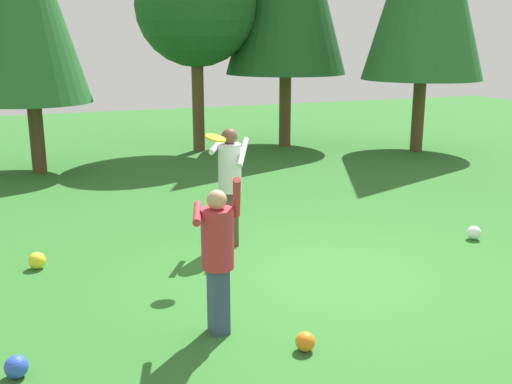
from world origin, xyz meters
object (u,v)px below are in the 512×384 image
at_px(person_thrower, 218,250).
at_px(ball_yellow, 37,261).
at_px(person_catcher, 230,177).
at_px(frisbee, 216,138).
at_px(ball_orange, 305,342).
at_px(ball_white, 474,233).
at_px(ball_blue, 16,367).
at_px(tree_center, 196,6).

relative_size(person_thrower, ball_yellow, 7.43).
bearing_deg(person_catcher, frisbee, -0.00).
relative_size(person_thrower, frisbee, 4.54).
xyz_separation_m(person_thrower, ball_orange, (0.67, -0.71, -0.83)).
distance_m(frisbee, ball_yellow, 2.96).
bearing_deg(frisbee, ball_orange, -88.02).
bearing_deg(ball_orange, person_catcher, 83.48).
xyz_separation_m(person_thrower, frisbee, (0.59, 1.80, 0.86)).
bearing_deg(person_catcher, person_thrower, 8.68).
bearing_deg(ball_white, ball_blue, -167.00).
bearing_deg(ball_orange, tree_center, 78.68).
distance_m(frisbee, tree_center, 9.11).
height_order(ball_blue, ball_orange, ball_blue).
relative_size(person_catcher, frisbee, 4.69).
distance_m(ball_yellow, ball_orange, 4.11).
height_order(ball_yellow, ball_blue, ball_yellow).
relative_size(person_catcher, ball_blue, 8.20).
distance_m(person_catcher, frisbee, 1.15).
distance_m(person_catcher, ball_orange, 3.44).
relative_size(frisbee, ball_orange, 1.89).
xyz_separation_m(ball_blue, ball_white, (6.67, 1.54, -0.00)).
xyz_separation_m(ball_yellow, tree_center, (4.60, 7.72, 3.77)).
bearing_deg(frisbee, person_catcher, 59.16).
xyz_separation_m(person_catcher, ball_blue, (-3.06, -2.72, -0.95)).
bearing_deg(ball_yellow, frisbee, -20.02).
height_order(person_thrower, frisbee, frisbee).
bearing_deg(ball_yellow, person_catcher, -1.38).
relative_size(frisbee, ball_white, 1.75).
distance_m(frisbee, ball_white, 4.42).
height_order(person_catcher, ball_blue, person_catcher).
bearing_deg(ball_white, ball_orange, -152.18).
height_order(person_catcher, frisbee, frisbee).
xyz_separation_m(ball_orange, tree_center, (2.22, 11.07, 3.79)).
bearing_deg(ball_yellow, ball_blue, -96.08).
relative_size(ball_blue, ball_white, 1.00).
relative_size(person_thrower, ball_orange, 8.59).
distance_m(person_catcher, ball_yellow, 2.92).
bearing_deg(ball_yellow, ball_white, -11.08).
xyz_separation_m(person_catcher, ball_white, (3.60, -1.18, -0.95)).
bearing_deg(frisbee, person_thrower, -108.04).
distance_m(ball_yellow, tree_center, 9.75).
distance_m(ball_white, tree_center, 9.89).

